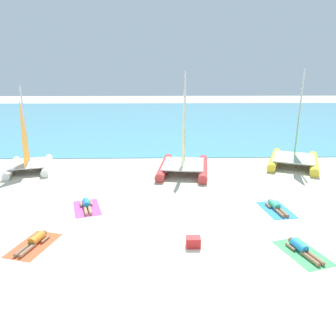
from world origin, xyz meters
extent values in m
plane|color=beige|center=(0.00, 10.00, 0.00)|extent=(120.00, 120.00, 0.00)
cube|color=#4C9EB7|center=(0.00, 31.42, 0.03)|extent=(120.00, 40.00, 0.05)
cylinder|color=#CC3838|center=(-0.16, 8.46, 0.26)|extent=(1.12, 4.54, 0.52)
cylinder|color=#CC3838|center=(2.18, 8.14, 0.26)|extent=(1.12, 4.54, 0.52)
cube|color=silver|center=(0.98, 8.09, 0.55)|extent=(2.73, 3.18, 0.06)
cylinder|color=silver|center=(1.07, 8.73, 3.20)|extent=(0.11, 0.11, 5.38)
pyramid|color=#EAEA99|center=(0.93, 7.67, 3.04)|extent=(0.38, 2.35, 4.52)
cylinder|color=white|center=(-9.49, 8.62, 0.22)|extent=(1.43, 3.87, 0.44)
cylinder|color=white|center=(-7.53, 9.14, 0.22)|extent=(1.43, 3.87, 0.44)
cube|color=silver|center=(-8.46, 8.70, 0.47)|extent=(2.61, 2.93, 0.06)
cylinder|color=silver|center=(-8.60, 9.24, 2.76)|extent=(0.09, 0.09, 4.63)
pyramid|color=orange|center=(-8.37, 8.35, 2.62)|extent=(0.58, 1.98, 3.89)
cylinder|color=yellow|center=(7.16, 10.04, 0.26)|extent=(2.33, 4.41, 0.52)
cylinder|color=yellow|center=(9.36, 9.07, 0.26)|extent=(2.33, 4.41, 0.52)
cube|color=silver|center=(8.17, 9.35, 0.56)|extent=(3.39, 3.66, 0.07)
cylinder|color=silver|center=(8.44, 9.95, 3.26)|extent=(0.11, 0.11, 5.47)
pyramid|color=#4CA54C|center=(8.00, 8.96, 3.09)|extent=(1.03, 2.23, 4.59)
cube|color=#EA5933|center=(-4.83, -0.15, 0.01)|extent=(1.56, 2.12, 0.01)
cylinder|color=orange|center=(-4.78, 0.04, 0.16)|extent=(0.45, 0.68, 0.30)
sphere|color=#8C6647|center=(-4.67, 0.43, 0.16)|extent=(0.22, 0.22, 0.22)
cylinder|color=#8C6647|center=(-5.04, -0.56, 0.08)|extent=(0.34, 0.79, 0.14)
cylinder|color=#8C6647|center=(-4.87, -0.61, 0.08)|extent=(0.34, 0.79, 0.14)
cylinder|color=#8C6647|center=(-4.95, 0.25, 0.07)|extent=(0.22, 0.46, 0.10)
cylinder|color=#8C6647|center=(-4.53, 0.13, 0.07)|extent=(0.22, 0.46, 0.10)
cube|color=#D84C99|center=(-3.68, 3.00, 0.01)|extent=(1.63, 2.15, 0.01)
cylinder|color=#268CCC|center=(-3.74, 3.19, 0.16)|extent=(0.48, 0.68, 0.30)
sphere|color=tan|center=(-3.86, 3.58, 0.16)|extent=(0.22, 0.22, 0.22)
cylinder|color=tan|center=(-3.62, 2.54, 0.08)|extent=(0.37, 0.79, 0.14)
cylinder|color=tan|center=(-3.45, 2.60, 0.08)|extent=(0.37, 0.79, 0.14)
cylinder|color=tan|center=(-4.00, 3.27, 0.07)|extent=(0.23, 0.46, 0.10)
cylinder|color=tan|center=(-3.58, 3.40, 0.07)|extent=(0.23, 0.46, 0.10)
cube|color=#4CB266|center=(4.41, -0.85, 0.01)|extent=(1.59, 2.13, 0.01)
cylinder|color=#268CCC|center=(4.35, -0.65, 0.16)|extent=(0.46, 0.68, 0.30)
sphere|color=#8C6647|center=(4.24, -0.26, 0.16)|extent=(0.22, 0.22, 0.22)
cylinder|color=#8C6647|center=(4.45, -1.30, 0.08)|extent=(0.36, 0.79, 0.14)
cylinder|color=#8C6647|center=(4.62, -1.25, 0.08)|extent=(0.36, 0.79, 0.14)
cylinder|color=#8C6647|center=(4.10, -0.57, 0.07)|extent=(0.22, 0.46, 0.10)
cylinder|color=#8C6647|center=(4.52, -0.44, 0.07)|extent=(0.22, 0.46, 0.10)
cube|color=#338CD8|center=(4.73, 2.63, 0.01)|extent=(1.34, 2.03, 0.01)
cylinder|color=#3FB28C|center=(4.70, 2.82, 0.16)|extent=(0.38, 0.65, 0.30)
sphere|color=#8C6647|center=(4.65, 3.23, 0.16)|extent=(0.22, 0.22, 0.22)
cylinder|color=#8C6647|center=(4.70, 2.17, 0.08)|extent=(0.24, 0.79, 0.14)
cylinder|color=#8C6647|center=(4.88, 2.19, 0.08)|extent=(0.24, 0.79, 0.14)
cylinder|color=#8C6647|center=(4.46, 2.95, 0.07)|extent=(0.16, 0.46, 0.10)
cylinder|color=#8C6647|center=(4.90, 3.01, 0.07)|extent=(0.16, 0.46, 0.10)
cube|color=red|center=(0.76, -0.36, 0.18)|extent=(0.50, 0.36, 0.36)
camera|label=1|loc=(-0.32, -10.14, 5.86)|focal=34.00mm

